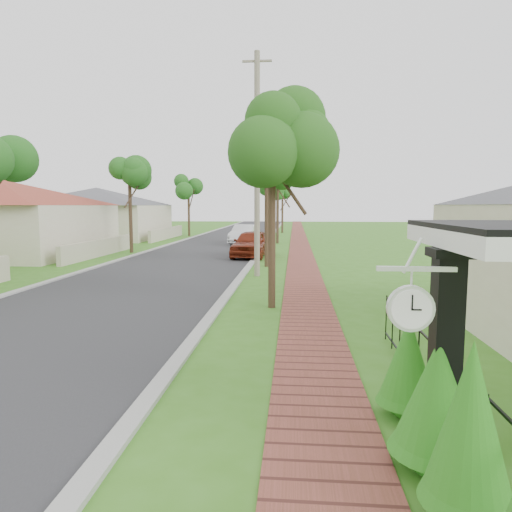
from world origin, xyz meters
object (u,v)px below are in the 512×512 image
at_px(near_tree, 272,141).
at_px(station_clock, 411,305).
at_px(parked_car_red, 251,244).
at_px(utility_pole, 257,165).
at_px(parked_car_white, 244,235).
at_px(porch_post, 444,371).

xyz_separation_m(near_tree, station_clock, (1.85, -8.40, -2.84)).
relative_size(parked_car_red, utility_pole, 0.50).
distance_m(parked_car_white, station_clock, 30.59).
relative_size(near_tree, utility_pole, 0.65).
bearing_deg(utility_pole, station_clock, -79.05).
relative_size(parked_car_white, utility_pole, 0.50).
bearing_deg(station_clock, near_tree, 102.44).
height_order(parked_car_white, station_clock, station_clock).
height_order(porch_post, utility_pole, utility_pole).
bearing_deg(station_clock, parked_car_red, 99.74).
distance_m(parked_car_red, utility_pole, 8.16).
height_order(parked_car_red, parked_car_white, parked_car_red).
bearing_deg(parked_car_red, parked_car_white, 105.21).
relative_size(parked_car_white, station_clock, 5.70).
xyz_separation_m(porch_post, utility_pole, (-3.27, 13.94, 3.53)).
relative_size(parked_car_white, near_tree, 0.76).
bearing_deg(parked_car_white, parked_car_red, -74.83).
relative_size(porch_post, parked_car_red, 0.55).
xyz_separation_m(utility_pole, station_clock, (2.77, -14.34, -2.70)).
bearing_deg(parked_car_white, porch_post, -73.22).
relative_size(utility_pole, station_clock, 11.48).
xyz_separation_m(porch_post, parked_car_red, (-4.18, 21.06, -0.34)).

